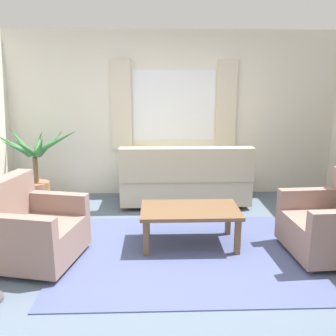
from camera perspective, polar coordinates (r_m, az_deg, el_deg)
ground_plane at (r=4.04m, az=2.43°, el=-13.34°), size 6.24×6.24×0.00m
wall_back at (r=5.88m, az=0.90°, el=8.43°), size 5.32×0.12×2.60m
window_with_curtains at (r=5.78m, az=0.95°, el=9.84°), size 1.98×0.07×1.40m
area_rug at (r=4.03m, az=2.43°, el=-13.26°), size 2.65×2.05×0.01m
couch at (r=5.43m, az=2.67°, el=-2.03°), size 1.90×0.82×0.92m
armchair_left at (r=3.97m, az=-20.84°, el=-9.09°), size 0.98×1.00×0.88m
armchair_right at (r=4.23m, az=24.74°, el=-8.10°), size 0.87×0.89×0.88m
coffee_table at (r=4.08m, az=3.49°, el=-7.15°), size 1.10×0.64×0.44m
potted_plant at (r=5.72m, az=-20.26°, el=-0.12°), size 1.23×1.07×1.18m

